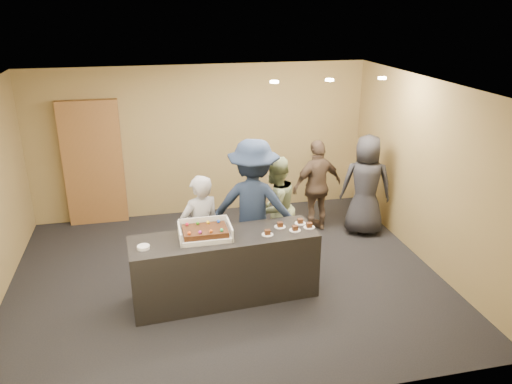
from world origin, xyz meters
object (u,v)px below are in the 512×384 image
serving_counter (225,267)px  person_brown_extra (317,186)px  cake_box (205,234)px  plate_stack (143,247)px  person_sage_man (275,208)px  storage_cabinet (93,163)px  sheet_cake (205,231)px  person_server_grey (201,231)px  person_dark_suit (366,185)px  person_navy_man (254,206)px

serving_counter → person_brown_extra: size_ratio=1.51×
cake_box → person_brown_extra: 2.73m
cake_box → person_brown_extra: bearing=39.4°
plate_stack → person_sage_man: person_sage_man is taller
storage_cabinet → cake_box: (1.56, -2.88, -0.15)m
cake_box → sheet_cake: bearing=-90.9°
cake_box → person_brown_extra: (2.11, 1.73, -0.15)m
sheet_cake → plate_stack: sheet_cake is taller
person_server_grey → plate_stack: bearing=17.2°
cake_box → person_sage_man: (1.17, 0.96, -0.15)m
person_brown_extra → person_dark_suit: (0.75, -0.29, 0.06)m
plate_stack → person_dark_suit: bearing=23.8°
person_server_grey → cake_box: bearing=70.9°
person_server_grey → person_dark_suit: size_ratio=0.93×
storage_cabinet → cake_box: 3.28m
serving_counter → sheet_cake: bearing=176.2°
person_server_grey → person_sage_man: bearing=-175.5°
cake_box → person_navy_man: person_navy_man is taller
sheet_cake → person_sage_man: size_ratio=0.35×
serving_counter → person_brown_extra: person_brown_extra is taller
person_dark_suit → plate_stack: bearing=43.6°
person_sage_man → sheet_cake: bearing=8.0°
sheet_cake → person_navy_man: size_ratio=0.28×
sheet_cake → person_server_grey: size_ratio=0.35×
cake_box → person_dark_suit: bearing=26.9°
sheet_cake → serving_counter: bearing=0.0°
serving_counter → person_brown_extra: (1.87, 1.76, 0.34)m
cake_box → person_brown_extra: person_brown_extra is taller
plate_stack → person_navy_man: bearing=28.0°
person_sage_man → storage_cabinet: bearing=-67.3°
storage_cabinet → person_server_grey: bearing=-57.7°
person_brown_extra → person_dark_suit: bearing=144.6°
cake_box → person_server_grey: person_server_grey is taller
serving_counter → person_server_grey: 0.62m
person_brown_extra → person_dark_suit: size_ratio=0.93×
serving_counter → cake_box: 0.55m
sheet_cake → person_server_grey: person_server_grey is taller
sheet_cake → plate_stack: (-0.77, -0.13, -0.08)m
cake_box → serving_counter: bearing=-5.8°
person_sage_man → person_navy_man: 0.52m
person_navy_man → sheet_cake: bearing=62.9°
storage_cabinet → person_sage_man: size_ratio=1.37×
plate_stack → person_server_grey: bearing=37.2°
plate_stack → person_dark_suit: (3.62, 1.60, -0.07)m
person_sage_man → person_brown_extra: 1.21m
person_navy_man → storage_cabinet: bearing=-22.2°
person_navy_man → person_brown_extra: (1.33, 1.06, -0.18)m
person_server_grey → person_brown_extra: 2.49m
person_server_grey → person_navy_man: bearing=177.3°
cake_box → sheet_cake: size_ratio=1.17×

